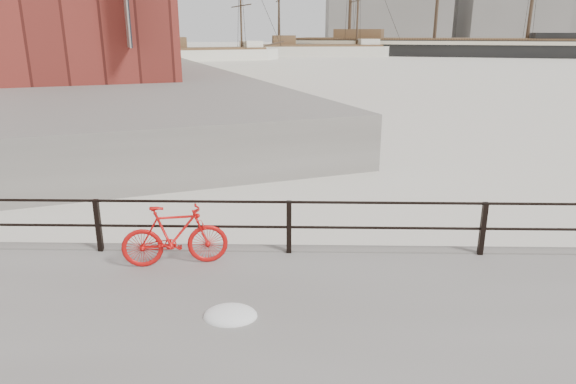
% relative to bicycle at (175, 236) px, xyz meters
% --- Properties ---
extents(ground, '(400.00, 400.00, 0.00)m').
position_rel_bicycle_xyz_m(ground, '(5.46, 0.70, -0.89)').
color(ground, white).
rests_on(ground, ground).
extents(far_quay, '(78.44, 148.07, 1.80)m').
position_rel_bicycle_xyz_m(far_quay, '(-34.54, 72.70, 0.01)').
color(far_quay, gray).
rests_on(far_quay, ground).
extents(guardrail, '(28.00, 0.10, 1.00)m').
position_rel_bicycle_xyz_m(guardrail, '(5.46, 0.55, -0.04)').
color(guardrail, black).
rests_on(guardrail, promenade).
extents(bicycle, '(1.82, 0.62, 1.09)m').
position_rel_bicycle_xyz_m(bicycle, '(0.00, 0.00, 0.00)').
color(bicycle, red).
rests_on(bicycle, promenade).
extents(barque_black, '(69.55, 37.16, 37.06)m').
position_rel_bicycle_xyz_m(barque_black, '(25.70, 86.35, -0.89)').
color(barque_black, black).
rests_on(barque_black, ground).
extents(schooner_mid, '(30.90, 15.95, 21.25)m').
position_rel_bicycle_xyz_m(schooner_mid, '(5.22, 83.77, -0.89)').
color(schooner_mid, beige).
rests_on(schooner_mid, ground).
extents(schooner_left, '(25.87, 18.74, 17.98)m').
position_rel_bicycle_xyz_m(schooner_left, '(-11.75, 70.96, -0.89)').
color(schooner_left, white).
rests_on(schooner_left, ground).
extents(workboat_near, '(11.29, 8.26, 7.00)m').
position_rel_bicycle_xyz_m(workboat_near, '(-18.12, 33.83, -0.89)').
color(workboat_near, black).
rests_on(workboat_near, ground).
extents(industrial_west, '(32.00, 18.00, 18.00)m').
position_rel_bicycle_xyz_m(industrial_west, '(25.46, 140.70, 8.11)').
color(industrial_west, gray).
rests_on(industrial_west, ground).
extents(industrial_mid, '(26.00, 20.00, 24.00)m').
position_rel_bicycle_xyz_m(industrial_mid, '(60.46, 145.70, 11.11)').
color(industrial_mid, gray).
rests_on(industrial_mid, ground).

